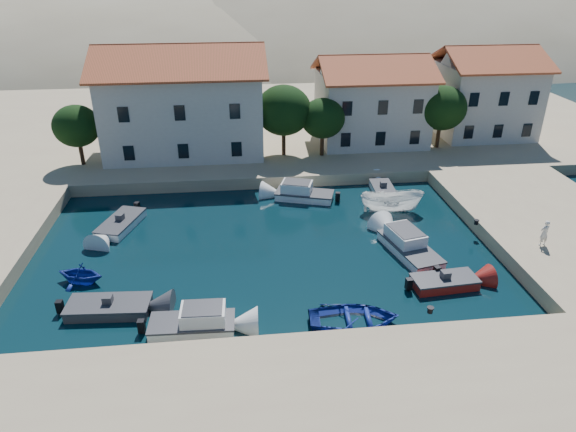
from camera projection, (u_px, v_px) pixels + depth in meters
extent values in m
plane|color=black|center=(277.00, 350.00, 25.38)|extent=(400.00, 400.00, 0.00)
cube|color=tan|center=(554.00, 226.00, 36.09)|extent=(11.00, 20.00, 1.00)
cube|color=tan|center=(264.00, 122.00, 59.13)|extent=(80.00, 36.00, 1.00)
ellipsoid|color=tan|center=(199.00, 123.00, 131.10)|extent=(198.00, 126.00, 72.00)
ellipsoid|color=tan|center=(353.00, 115.00, 155.59)|extent=(220.00, 176.00, 99.00)
cube|color=beige|center=(184.00, 111.00, 47.55)|extent=(14.00, 9.00, 7.50)
pyramid|color=#974922|center=(180.00, 57.00, 45.38)|extent=(14.70, 9.45, 2.20)
cube|color=beige|center=(371.00, 108.00, 50.45)|extent=(10.00, 8.00, 6.50)
pyramid|color=#974922|center=(374.00, 65.00, 48.59)|extent=(10.50, 8.40, 1.80)
cube|color=beige|center=(483.00, 100.00, 52.42)|extent=(9.00, 8.00, 7.00)
pyramid|color=#974922|center=(491.00, 55.00, 50.45)|extent=(9.45, 8.40, 1.80)
cylinder|color=#382314|center=(81.00, 151.00, 45.10)|extent=(0.36, 0.36, 2.50)
ellipsoid|color=black|center=(76.00, 126.00, 44.10)|extent=(4.00, 4.00, 3.60)
cylinder|color=#382314|center=(284.00, 139.00, 47.23)|extent=(0.36, 0.36, 3.00)
ellipsoid|color=black|center=(284.00, 110.00, 46.02)|extent=(5.00, 5.00, 4.50)
cylinder|color=#382314|center=(322.00, 142.00, 47.24)|extent=(0.36, 0.36, 2.50)
ellipsoid|color=black|center=(323.00, 118.00, 46.24)|extent=(4.00, 4.00, 3.60)
cylinder|color=#382314|center=(438.00, 133.00, 49.22)|extent=(0.36, 0.36, 2.75)
ellipsoid|color=black|center=(442.00, 108.00, 48.11)|extent=(4.60, 4.60, 4.14)
cylinder|color=black|center=(430.00, 310.00, 26.38)|extent=(0.36, 0.36, 0.30)
cylinder|color=black|center=(476.00, 222.00, 35.22)|extent=(0.36, 0.36, 0.30)
cube|color=#39393E|center=(109.00, 308.00, 28.02)|extent=(4.49, 2.22, 0.90)
cube|color=#39393E|center=(108.00, 303.00, 27.88)|extent=(4.59, 2.27, 0.10)
cube|color=#39393E|center=(108.00, 300.00, 27.78)|extent=(0.53, 0.53, 0.50)
cube|color=white|center=(192.00, 327.00, 26.60)|extent=(4.37, 2.00, 0.90)
cube|color=#39393E|center=(192.00, 322.00, 26.45)|extent=(4.47, 2.04, 0.10)
cube|color=white|center=(191.00, 316.00, 26.29)|extent=(2.33, 1.65, 0.90)
imported|color=#1C319A|center=(354.00, 324.00, 27.22)|extent=(5.04, 3.77, 1.00)
cube|color=maroon|center=(444.00, 283.00, 30.21)|extent=(3.84, 1.95, 0.90)
cube|color=#39393E|center=(445.00, 278.00, 30.06)|extent=(3.93, 1.99, 0.10)
cube|color=#39393E|center=(445.00, 275.00, 29.96)|extent=(0.54, 0.54, 0.50)
cube|color=white|center=(410.00, 250.00, 33.60)|extent=(3.15, 5.43, 0.90)
cube|color=#39393E|center=(410.00, 246.00, 33.45)|extent=(3.22, 5.56, 0.10)
cube|color=white|center=(411.00, 241.00, 33.28)|extent=(2.31, 3.02, 0.90)
imported|color=white|center=(391.00, 212.00, 39.33)|extent=(4.96, 2.34, 1.85)
cube|color=white|center=(383.00, 191.00, 42.28)|extent=(1.88, 3.62, 0.90)
cube|color=#39393E|center=(383.00, 187.00, 42.13)|extent=(1.91, 3.70, 0.10)
cube|color=#39393E|center=(383.00, 185.00, 42.03)|extent=(0.53, 0.53, 0.50)
imported|color=#1C319A|center=(82.00, 282.00, 30.76)|extent=(3.40, 3.15, 1.48)
cube|color=white|center=(121.00, 224.00, 36.92)|extent=(3.14, 4.67, 0.90)
cube|color=#39393E|center=(120.00, 220.00, 36.77)|extent=(3.21, 4.77, 0.10)
cube|color=#39393E|center=(120.00, 217.00, 36.67)|extent=(0.63, 0.63, 0.50)
cube|color=white|center=(304.00, 196.00, 41.31)|extent=(4.85, 3.19, 0.90)
cube|color=#39393E|center=(304.00, 192.00, 41.16)|extent=(4.96, 3.26, 0.10)
cube|color=white|center=(305.00, 188.00, 41.00)|extent=(2.75, 2.27, 0.90)
imported|color=white|center=(544.00, 233.00, 32.32)|extent=(0.71, 0.54, 1.74)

